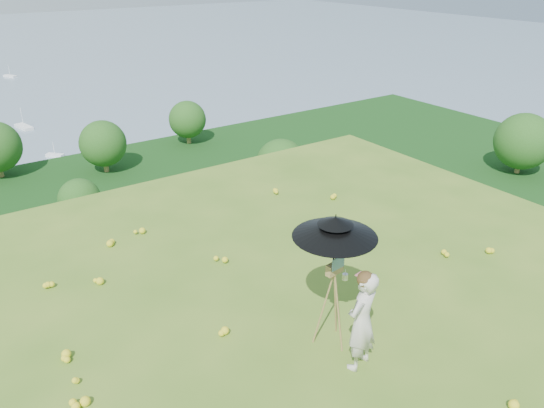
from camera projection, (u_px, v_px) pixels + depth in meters
ground at (319, 321)px, 8.39m from camera, size 14.00×14.00×0.00m
forest_slope at (56, 384)px, 46.78m from camera, size 140.00×56.00×22.00m
slope_trees at (24, 246)px, 40.85m from camera, size 110.00×50.00×6.00m
wildflowers at (309, 310)px, 8.56m from camera, size 10.00×10.50×0.12m
painter at (362, 321)px, 7.18m from camera, size 0.63×0.50×1.52m
field_easel at (333, 300)px, 7.65m from camera, size 0.63×0.63×1.49m
sun_umbrella at (334, 243)px, 7.28m from camera, size 1.49×1.49×0.89m
painter_cap at (366, 276)px, 6.88m from camera, size 0.26×0.30×0.10m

